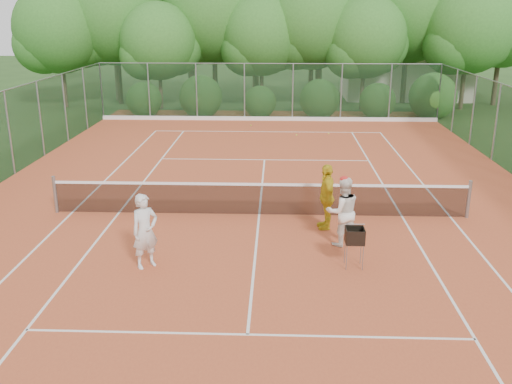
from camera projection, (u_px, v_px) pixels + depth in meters
ground at (259, 216)px, 16.50m from camera, size 120.00×120.00×0.00m
clay_court at (259, 215)px, 16.50m from camera, size 18.00×36.00×0.02m
club_building at (404, 75)px, 38.56m from camera, size 8.00×5.00×3.00m
tennis_net at (259, 198)px, 16.34m from camera, size 11.97×0.10×1.10m
player_white at (145, 231)px, 12.92m from camera, size 0.76×0.73×1.75m
player_center_grp at (343, 211)px, 14.15m from camera, size 1.00×0.86×1.80m
player_yellow at (326, 197)px, 15.25m from camera, size 0.53×1.09×1.79m
ball_hopper at (355, 236)px, 12.94m from camera, size 0.41×0.41×0.95m
stray_ball_a at (297, 135)px, 26.93m from camera, size 0.07×0.07×0.07m
stray_ball_b at (251, 125)px, 29.21m from camera, size 0.07×0.07×0.07m
stray_ball_c at (329, 134)px, 27.25m from camera, size 0.07×0.07×0.07m
court_markings at (259, 215)px, 16.49m from camera, size 11.03×23.83×0.01m
fence_back at (269, 92)px, 30.32m from camera, size 18.07×0.07×3.00m
tropical_treeline at (294, 20)px, 34.14m from camera, size 32.10×8.49×15.03m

